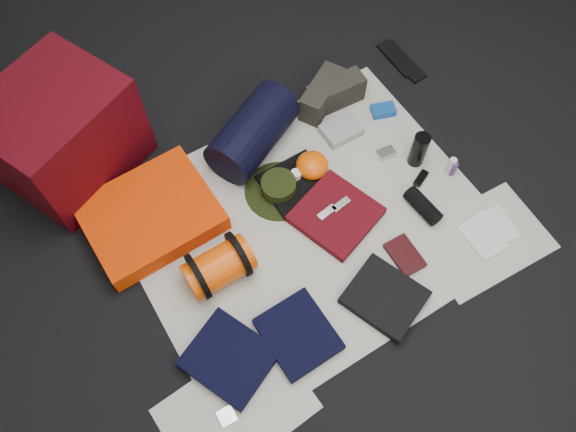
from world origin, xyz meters
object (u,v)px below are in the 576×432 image
red_cabinet (63,134)px  paperback_book (405,255)px  navy_duffel (253,132)px  stuff_sack (219,267)px  water_bottle (419,150)px  sleeping_pad (151,216)px  compact_camera (386,153)px

red_cabinet → paperback_book: 1.67m
navy_duffel → red_cabinet: bearing=128.5°
red_cabinet → stuff_sack: 0.96m
water_bottle → paperback_book: bearing=-132.9°
red_cabinet → sleeping_pad: red_cabinet is taller
sleeping_pad → water_bottle: (1.26, -0.38, 0.05)m
compact_camera → paperback_book: bearing=-111.6°
water_bottle → paperback_book: (-0.36, -0.39, -0.09)m
compact_camera → navy_duffel: bearing=149.7°
red_cabinet → stuff_sack: size_ratio=2.03×
red_cabinet → water_bottle: (1.43, -0.87, -0.15)m
compact_camera → paperback_book: (-0.25, -0.49, -0.01)m
stuff_sack → sleeping_pad: bearing=109.4°
red_cabinet → water_bottle: 1.68m
red_cabinet → stuff_sack: (0.32, -0.89, -0.16)m
water_bottle → compact_camera: 0.17m
paperback_book → water_bottle: bearing=49.2°
sleeping_pad → stuff_sack: size_ratio=1.96×
sleeping_pad → paperback_book: bearing=-40.6°
red_cabinet → compact_camera: size_ratio=6.79×
compact_camera → paperback_book: size_ratio=0.49×
water_bottle → sleeping_pad: bearing=163.2°
navy_duffel → water_bottle: bearing=-63.9°
red_cabinet → stuff_sack: bearing=-94.1°
stuff_sack → compact_camera: bearing=7.4°
water_bottle → compact_camera: water_bottle is taller
navy_duffel → compact_camera: navy_duffel is taller
red_cabinet → paperback_book: bearing=-73.1°
stuff_sack → navy_duffel: size_ratio=0.62×
sleeping_pad → stuff_sack: bearing=-70.6°
navy_duffel → water_bottle: 0.81m
paperback_book → stuff_sack: bearing=156.4°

